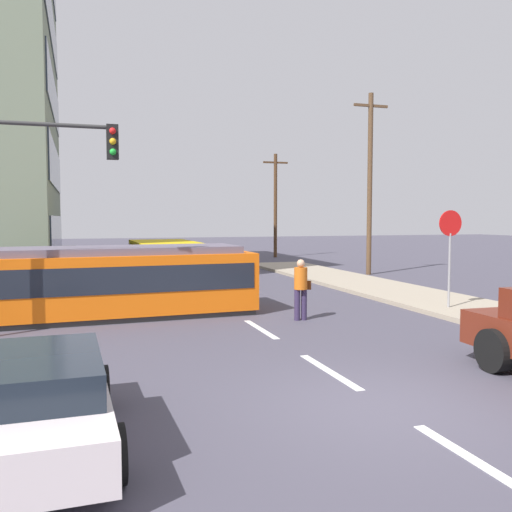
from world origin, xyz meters
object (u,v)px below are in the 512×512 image
object	(u,v)px
streetcar_tram	(112,281)
utility_pole_mid	(370,181)
traffic_light_mast	(39,182)
utility_pole_far	(275,203)
city_bus	(166,260)
parked_sedan_far	(55,266)
stop_sign	(450,238)
parked_sedan_mid	(39,282)
parked_sedan_furthest	(61,256)
pedestrian_crossing	(301,286)
parked_sedan_near	(30,400)

from	to	relation	value
streetcar_tram	utility_pole_mid	bearing A→B (deg)	32.59
traffic_light_mast	utility_pole_far	distance (m)	26.74
streetcar_tram	city_bus	size ratio (longest dim) A/B	1.38
parked_sedan_far	stop_sign	world-z (taller)	stop_sign
parked_sedan_far	traffic_light_mast	world-z (taller)	traffic_light_mast
streetcar_tram	stop_sign	xyz separation A→B (m)	(9.58, -2.25, 1.17)
parked_sedan_mid	parked_sedan_far	distance (m)	6.22
parked_sedan_mid	utility_pole_far	size ratio (longest dim) A/B	0.60
parked_sedan_mid	utility_pole_mid	xyz separation A→B (m)	(14.89, 4.16, 3.96)
city_bus	parked_sedan_furthest	world-z (taller)	city_bus
traffic_light_mast	streetcar_tram	bearing A→B (deg)	48.73
traffic_light_mast	utility_pole_far	world-z (taller)	utility_pole_far
streetcar_tram	stop_sign	distance (m)	9.91
parked_sedan_far	stop_sign	xyz separation A→B (m)	(11.51, -12.42, 1.57)
pedestrian_crossing	parked_sedan_near	bearing A→B (deg)	-132.52
stop_sign	city_bus	bearing A→B (deg)	125.85
streetcar_tram	parked_sedan_furthest	xyz separation A→B (m)	(-1.85, 16.81, -0.40)
city_bus	stop_sign	size ratio (longest dim) A/B	2.04
parked_sedan_far	utility_pole_mid	bearing A→B (deg)	-7.97
city_bus	utility_pole_mid	bearing A→B (deg)	4.42
city_bus	parked_sedan_near	distance (m)	16.91
parked_sedan_mid	parked_sedan_furthest	size ratio (longest dim) A/B	0.98
parked_sedan_mid	utility_pole_far	bearing A→B (deg)	49.12
parked_sedan_mid	utility_pole_far	xyz separation A→B (m)	(14.54, 16.79, 3.18)
streetcar_tram	utility_pole_far	size ratio (longest dim) A/B	1.11
pedestrian_crossing	parked_sedan_furthest	xyz separation A→B (m)	(-6.74, 18.95, -0.32)
stop_sign	traffic_light_mast	world-z (taller)	traffic_light_mast
utility_pole_mid	parked_sedan_far	bearing A→B (deg)	172.03
parked_sedan_far	utility_pole_far	bearing A→B (deg)	36.52
parked_sedan_mid	utility_pole_mid	world-z (taller)	utility_pole_mid
parked_sedan_near	utility_pole_mid	world-z (taller)	utility_pole_mid
parked_sedan_mid	parked_sedan_far	bearing A→B (deg)	87.70
pedestrian_crossing	utility_pole_mid	world-z (taller)	utility_pole_mid
utility_pole_far	parked_sedan_mid	bearing A→B (deg)	-130.88
parked_sedan_near	stop_sign	xyz separation A→B (m)	(11.04, 6.80, 1.57)
stop_sign	utility_pole_mid	size ratio (longest dim) A/B	0.33
parked_sedan_near	parked_sedan_mid	size ratio (longest dim) A/B	0.95
streetcar_tram	pedestrian_crossing	world-z (taller)	streetcar_tram
streetcar_tram	utility_pole_far	bearing A→B (deg)	59.23
pedestrian_crossing	parked_sedan_near	xyz separation A→B (m)	(-6.34, -6.92, -0.32)
streetcar_tram	utility_pole_mid	xyz separation A→B (m)	(12.71, 8.12, 3.56)
streetcar_tram	parked_sedan_furthest	size ratio (longest dim) A/B	1.82
stop_sign	parked_sedan_mid	bearing A→B (deg)	152.16
utility_pole_mid	stop_sign	bearing A→B (deg)	-106.79
pedestrian_crossing	stop_sign	world-z (taller)	stop_sign
parked_sedan_furthest	parked_sedan_far	bearing A→B (deg)	-90.71
parked_sedan_near	parked_sedan_furthest	bearing A→B (deg)	90.87
stop_sign	utility_pole_far	bearing A→B (deg)	83.12
parked_sedan_near	parked_sedan_mid	bearing A→B (deg)	93.19
stop_sign	utility_pole_far	world-z (taller)	utility_pole_far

